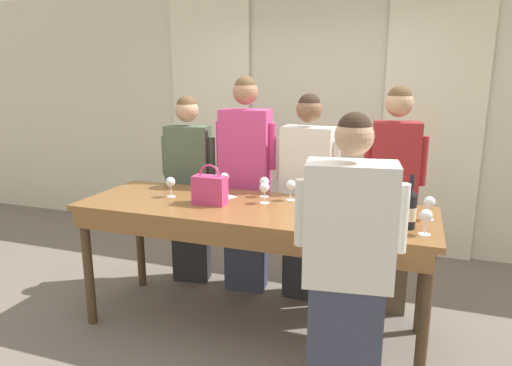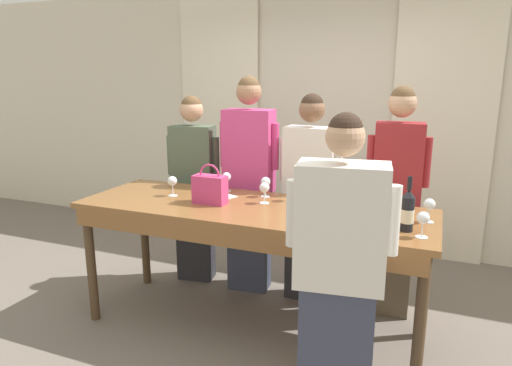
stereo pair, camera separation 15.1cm
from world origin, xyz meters
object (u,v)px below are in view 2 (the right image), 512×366
wine_glass_back_right (429,205)px  wine_glass_front_right (172,182)px  handbag (210,189)px  wine_glass_near_host (226,178)px  guest_striped_shirt (395,199)px  wine_glass_front_left (358,196)px  guest_pink_top (249,184)px  wine_glass_center_right (266,183)px  wine_glass_back_mid (423,219)px  wine_glass_back_left (291,186)px  wine_bottle (407,211)px  wine_glass_center_mid (362,209)px  wine_glass_center_left (264,188)px  guest_cream_sweater (309,197)px  tasting_bar (250,221)px  guest_olive_jacket (194,186)px  host_pouring (339,276)px  wine_glass_front_mid (359,204)px

wine_glass_back_right → wine_glass_front_right: bearing=-178.4°
handbag → wine_glass_near_host: bearing=96.6°
wine_glass_front_right → guest_striped_shirt: 1.70m
wine_glass_front_left → guest_pink_top: 1.11m
wine_glass_center_right → wine_glass_back_mid: bearing=-23.6°
wine_glass_back_left → wine_glass_back_mid: (0.93, -0.47, -0.00)m
wine_glass_back_left → wine_glass_back_mid: 1.04m
wine_bottle → wine_glass_back_left: size_ratio=2.16×
handbag → guest_striped_shirt: bearing=28.2°
wine_glass_back_right → guest_striped_shirt: 0.60m
wine_glass_near_host → wine_glass_center_mid: bearing=-22.5°
wine_glass_center_left → guest_pink_top: 0.62m
wine_glass_back_left → guest_cream_sweater: guest_cream_sweater is taller
tasting_bar → guest_cream_sweater: bearing=68.4°
guest_olive_jacket → wine_bottle: bearing=-21.9°
wine_bottle → wine_glass_center_right: wine_bottle is taller
tasting_bar → wine_glass_front_right: (-0.67, 0.07, 0.21)m
wine_glass_center_right → wine_glass_back_left: 0.22m
wine_glass_front_left → wine_glass_front_right: bearing=-175.9°
wine_glass_back_mid → host_pouring: size_ratio=0.09×
wine_glass_front_right → guest_pink_top: 0.71m
guest_pink_top → wine_glass_center_right: bearing=-50.4°
wine_glass_center_mid → guest_cream_sweater: 0.96m
tasting_bar → wine_glass_center_right: 0.37m
wine_glass_back_left → wine_glass_back_right: 0.97m
wine_glass_back_left → wine_glass_back_right: bearing=-9.3°
wine_glass_front_right → host_pouring: bearing=-26.7°
wine_glass_center_right → guest_cream_sweater: (0.25, 0.34, -0.17)m
wine_glass_front_right → wine_glass_center_left: (0.73, 0.07, 0.00)m
wine_glass_back_left → wine_glass_near_host: 0.57m
wine_glass_front_left → guest_cream_sweater: bearing=134.1°
wine_glass_back_left → wine_glass_center_mid: bearing=-34.5°
guest_cream_sweater → wine_glass_front_mid: bearing=-52.9°
wine_glass_near_host → guest_striped_shirt: guest_striped_shirt is taller
wine_glass_back_right → host_pouring: bearing=-117.1°
tasting_bar → guest_cream_sweater: (0.26, 0.65, 0.04)m
wine_glass_center_right → wine_glass_back_mid: size_ratio=1.00×
guest_pink_top → wine_glass_center_left: bearing=-56.8°
handbag → wine_glass_back_right: bearing=5.0°
guest_pink_top → host_pouring: 1.68m
wine_glass_back_right → tasting_bar: bearing=-174.4°
guest_striped_shirt → wine_glass_near_host: bearing=-166.8°
wine_glass_front_left → wine_glass_front_mid: 0.19m
wine_glass_near_host → handbag: bearing=-83.4°
guest_cream_sweater → wine_glass_center_mid: bearing=-55.1°
wine_glass_near_host → guest_pink_top: bearing=76.7°
wine_bottle → guest_cream_sweater: size_ratio=0.19×
wine_glass_center_left → wine_glass_back_right: size_ratio=1.00×
wine_bottle → wine_glass_front_left: size_ratio=2.16×
wine_glass_back_mid → tasting_bar: bearing=170.4°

